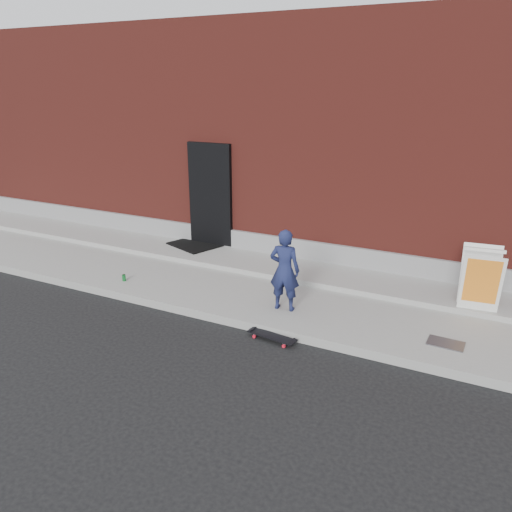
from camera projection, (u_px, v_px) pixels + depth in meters
The scene contains 10 objects.
ground at pixel (256, 332), 7.90m from camera, with size 80.00×80.00×0.00m, color black.
sidewalk at pixel (292, 294), 9.14m from camera, with size 20.00×3.00×0.15m, color gray.
apron at pixel (310, 272), 9.86m from camera, with size 20.00×1.20×0.10m, color gray.
building at pixel (376, 133), 12.98m from camera, with size 20.00×8.10×5.00m.
child at pixel (285, 270), 8.15m from camera, with size 0.51×0.33×1.39m, color #191F47.
skateboard at pixel (272, 336), 7.63m from camera, with size 0.79×0.30×0.09m.
pizza_sign at pixel (481, 279), 8.02m from camera, with size 0.68×0.78×1.01m.
soda_can at pixel (124, 278), 9.53m from camera, with size 0.07×0.07×0.13m, color #1B8937.
doormat at pixel (195, 244), 11.31m from camera, with size 1.05×0.85×0.03m, color black.
utility_plate at pixel (446, 343), 7.25m from camera, with size 0.51×0.33×0.02m, color #545358.
Camera 1 is at (3.16, -6.30, 3.75)m, focal length 35.00 mm.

